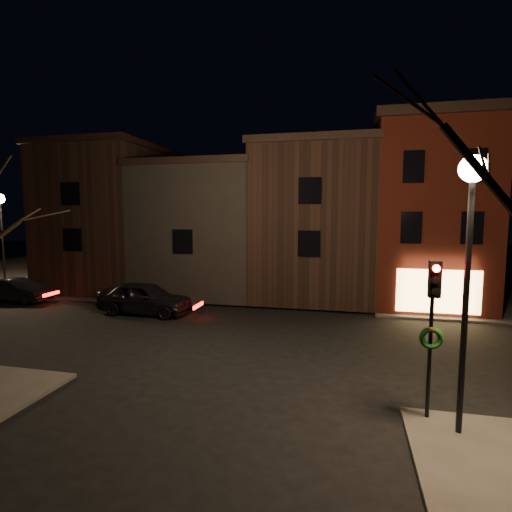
{
  "coord_description": "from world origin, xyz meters",
  "views": [
    {
      "loc": [
        3.53,
        -15.88,
        5.3
      ],
      "look_at": [
        -0.96,
        3.48,
        3.2
      ],
      "focal_mm": 28.0,
      "sensor_mm": 36.0,
      "label": 1
    }
  ],
  "objects_px": {
    "street_lamp_far": "(1,216)",
    "traffic_signal": "(432,315)",
    "parked_car_a": "(145,298)",
    "parked_car_b": "(16,290)",
    "street_lamp_near": "(470,219)"
  },
  "relations": [
    {
      "from": "traffic_signal",
      "to": "parked_car_a",
      "type": "bearing_deg",
      "value": 145.54
    },
    {
      "from": "traffic_signal",
      "to": "parked_car_b",
      "type": "height_order",
      "value": "traffic_signal"
    },
    {
      "from": "street_lamp_far",
      "to": "traffic_signal",
      "type": "distance_m",
      "value": 27.35
    },
    {
      "from": "parked_car_b",
      "to": "parked_car_a",
      "type": "bearing_deg",
      "value": -94.9
    },
    {
      "from": "parked_car_a",
      "to": "street_lamp_far",
      "type": "bearing_deg",
      "value": 78.01
    },
    {
      "from": "parked_car_a",
      "to": "traffic_signal",
      "type": "bearing_deg",
      "value": -122.02
    },
    {
      "from": "traffic_signal",
      "to": "parked_car_a",
      "type": "distance_m",
      "value": 15.33
    },
    {
      "from": "street_lamp_far",
      "to": "parked_car_b",
      "type": "bearing_deg",
      "value": -36.41
    },
    {
      "from": "street_lamp_near",
      "to": "street_lamp_far",
      "type": "bearing_deg",
      "value": 154.17
    },
    {
      "from": "street_lamp_far",
      "to": "parked_car_a",
      "type": "bearing_deg",
      "value": -14.43
    },
    {
      "from": "street_lamp_near",
      "to": "parked_car_b",
      "type": "distance_m",
      "value": 24.72
    },
    {
      "from": "street_lamp_near",
      "to": "parked_car_b",
      "type": "xyz_separation_m",
      "value": [
        -22.17,
        9.97,
        -4.47
      ]
    },
    {
      "from": "traffic_signal",
      "to": "parked_car_b",
      "type": "distance_m",
      "value": 23.66
    },
    {
      "from": "street_lamp_far",
      "to": "parked_car_b",
      "type": "xyz_separation_m",
      "value": [
        3.03,
        -2.23,
        -4.47
      ]
    },
    {
      "from": "street_lamp_near",
      "to": "parked_car_a",
      "type": "height_order",
      "value": "street_lamp_near"
    }
  ]
}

